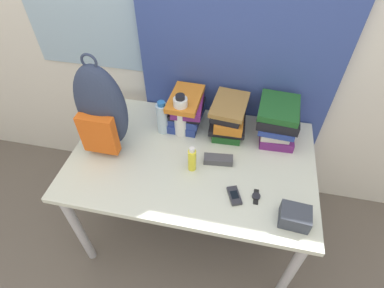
{
  "coord_description": "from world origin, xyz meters",
  "views": [
    {
      "loc": [
        0.22,
        -0.63,
        1.9
      ],
      "look_at": [
        0.0,
        0.41,
        0.81
      ],
      "focal_mm": 28.0,
      "sensor_mm": 36.0,
      "label": 1
    }
  ],
  "objects_px": {
    "camera_pouch": "(295,217)",
    "backpack": "(101,110)",
    "book_stack_right": "(277,121)",
    "cell_phone": "(234,196)",
    "wristwatch": "(256,196)",
    "book_stack_center": "(229,116)",
    "water_bottle": "(163,118)",
    "sunscreen_bottle": "(192,159)",
    "sunglasses_case": "(218,160)",
    "sports_bottle": "(181,116)",
    "book_stack_left": "(186,110)"
  },
  "relations": [
    {
      "from": "book_stack_center",
      "to": "camera_pouch",
      "type": "xyz_separation_m",
      "value": [
        0.36,
        -0.54,
        -0.06
      ]
    },
    {
      "from": "backpack",
      "to": "sunglasses_case",
      "type": "height_order",
      "value": "backpack"
    },
    {
      "from": "book_stack_right",
      "to": "cell_phone",
      "type": "height_order",
      "value": "book_stack_right"
    },
    {
      "from": "sports_bottle",
      "to": "book_stack_left",
      "type": "bearing_deg",
      "value": 84.41
    },
    {
      "from": "cell_phone",
      "to": "sunglasses_case",
      "type": "bearing_deg",
      "value": 118.12
    },
    {
      "from": "water_bottle",
      "to": "wristwatch",
      "type": "relative_size",
      "value": 2.43
    },
    {
      "from": "backpack",
      "to": "book_stack_center",
      "type": "relative_size",
      "value": 1.91
    },
    {
      "from": "book_stack_right",
      "to": "book_stack_left",
      "type": "bearing_deg",
      "value": -179.91
    },
    {
      "from": "book_stack_left",
      "to": "water_bottle",
      "type": "relative_size",
      "value": 1.31
    },
    {
      "from": "cell_phone",
      "to": "wristwatch",
      "type": "relative_size",
      "value": 1.31
    },
    {
      "from": "cell_phone",
      "to": "sunscreen_bottle",
      "type": "bearing_deg",
      "value": 150.99
    },
    {
      "from": "backpack",
      "to": "sunglasses_case",
      "type": "distance_m",
      "value": 0.64
    },
    {
      "from": "water_bottle",
      "to": "wristwatch",
      "type": "height_order",
      "value": "water_bottle"
    },
    {
      "from": "backpack",
      "to": "book_stack_left",
      "type": "distance_m",
      "value": 0.47
    },
    {
      "from": "book_stack_center",
      "to": "cell_phone",
      "type": "distance_m",
      "value": 0.48
    },
    {
      "from": "book_stack_right",
      "to": "cell_phone",
      "type": "bearing_deg",
      "value": -110.53
    },
    {
      "from": "book_stack_right",
      "to": "water_bottle",
      "type": "xyz_separation_m",
      "value": [
        -0.62,
        -0.09,
        -0.01
      ]
    },
    {
      "from": "sunglasses_case",
      "to": "wristwatch",
      "type": "distance_m",
      "value": 0.28
    },
    {
      "from": "book_stack_center",
      "to": "water_bottle",
      "type": "distance_m",
      "value": 0.37
    },
    {
      "from": "book_stack_center",
      "to": "wristwatch",
      "type": "xyz_separation_m",
      "value": [
        0.19,
        -0.44,
        -0.09
      ]
    },
    {
      "from": "sunscreen_bottle",
      "to": "camera_pouch",
      "type": "relative_size",
      "value": 1.11
    },
    {
      "from": "book_stack_right",
      "to": "water_bottle",
      "type": "height_order",
      "value": "book_stack_right"
    },
    {
      "from": "backpack",
      "to": "book_stack_right",
      "type": "distance_m",
      "value": 0.93
    },
    {
      "from": "backpack",
      "to": "wristwatch",
      "type": "distance_m",
      "value": 0.87
    },
    {
      "from": "sunscreen_bottle",
      "to": "backpack",
      "type": "bearing_deg",
      "value": 170.44
    },
    {
      "from": "backpack",
      "to": "sunscreen_bottle",
      "type": "bearing_deg",
      "value": -9.56
    },
    {
      "from": "book_stack_center",
      "to": "camera_pouch",
      "type": "height_order",
      "value": "book_stack_center"
    },
    {
      "from": "book_stack_center",
      "to": "wristwatch",
      "type": "height_order",
      "value": "book_stack_center"
    },
    {
      "from": "book_stack_right",
      "to": "sports_bottle",
      "type": "bearing_deg",
      "value": -170.44
    },
    {
      "from": "backpack",
      "to": "sunscreen_bottle",
      "type": "relative_size",
      "value": 3.62
    },
    {
      "from": "book_stack_left",
      "to": "backpack",
      "type": "bearing_deg",
      "value": -146.17
    },
    {
      "from": "sunscreen_bottle",
      "to": "wristwatch",
      "type": "xyz_separation_m",
      "value": [
        0.33,
        -0.11,
        -0.06
      ]
    },
    {
      "from": "book_stack_left",
      "to": "wristwatch",
      "type": "distance_m",
      "value": 0.63
    },
    {
      "from": "book_stack_left",
      "to": "book_stack_center",
      "type": "bearing_deg",
      "value": 1.1
    },
    {
      "from": "cell_phone",
      "to": "camera_pouch",
      "type": "distance_m",
      "value": 0.28
    },
    {
      "from": "book_stack_center",
      "to": "sunscreen_bottle",
      "type": "bearing_deg",
      "value": -112.76
    },
    {
      "from": "sunscreen_bottle",
      "to": "sunglasses_case",
      "type": "relative_size",
      "value": 0.97
    },
    {
      "from": "book_stack_left",
      "to": "sunscreen_bottle",
      "type": "bearing_deg",
      "value": -72.34
    },
    {
      "from": "water_bottle",
      "to": "backpack",
      "type": "bearing_deg",
      "value": -148.16
    },
    {
      "from": "backpack",
      "to": "sunscreen_bottle",
      "type": "xyz_separation_m",
      "value": [
        0.48,
        -0.08,
        -0.17
      ]
    },
    {
      "from": "book_stack_left",
      "to": "sports_bottle",
      "type": "distance_m",
      "value": 0.09
    },
    {
      "from": "sunscreen_bottle",
      "to": "cell_phone",
      "type": "bearing_deg",
      "value": -29.01
    },
    {
      "from": "water_bottle",
      "to": "wristwatch",
      "type": "xyz_separation_m",
      "value": [
        0.55,
        -0.35,
        -0.09
      ]
    },
    {
      "from": "book_stack_left",
      "to": "sunglasses_case",
      "type": "xyz_separation_m",
      "value": [
        0.23,
        -0.26,
        -0.08
      ]
    },
    {
      "from": "sunglasses_case",
      "to": "camera_pouch",
      "type": "bearing_deg",
      "value": -36.25
    },
    {
      "from": "backpack",
      "to": "cell_phone",
      "type": "xyz_separation_m",
      "value": [
        0.71,
        -0.21,
        -0.23
      ]
    },
    {
      "from": "cell_phone",
      "to": "backpack",
      "type": "bearing_deg",
      "value": 163.61
    },
    {
      "from": "sports_bottle",
      "to": "cell_phone",
      "type": "bearing_deg",
      "value": -47.23
    },
    {
      "from": "camera_pouch",
      "to": "backpack",
      "type": "bearing_deg",
      "value": 163.79
    },
    {
      "from": "sunscreen_bottle",
      "to": "sunglasses_case",
      "type": "xyz_separation_m",
      "value": [
        0.12,
        0.07,
        -0.05
      ]
    }
  ]
}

